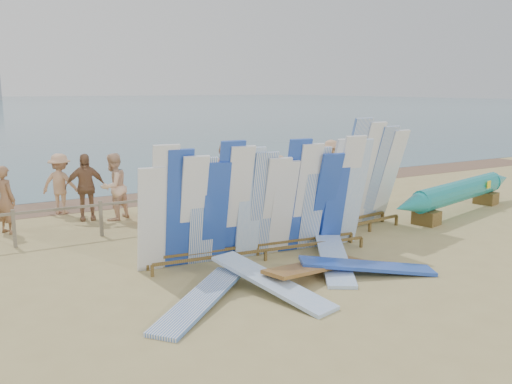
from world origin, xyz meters
TOP-DOWN VIEW (x-y plane):
  - ground at (0.00, 0.00)m, footprint 160.00×160.00m
  - wet_sand_strip at (0.00, 7.20)m, footprint 40.00×2.60m
  - fence at (0.00, 3.00)m, footprint 12.08×0.08m
  - main_surfboard_rack at (0.59, -0.53)m, footprint 5.29×1.19m
  - side_surfboard_rack at (4.09, 0.23)m, footprint 2.62×1.10m
  - outrigger_canoe at (7.81, 0.29)m, footprint 6.89×2.32m
  - vendor_table at (2.67, -0.24)m, footprint 0.93×0.67m
  - flat_board_b at (1.63, -1.75)m, footprint 1.86×2.60m
  - flat_board_a at (-0.30, -2.39)m, footprint 1.22×2.74m
  - flat_board_c at (0.96, -2.05)m, footprint 2.73×1.34m
  - flat_board_e at (-1.67, -2.32)m, footprint 2.43×2.16m
  - flat_board_d at (1.88, -2.48)m, footprint 2.68×1.64m
  - beach_chair_left at (-0.43, 3.89)m, footprint 0.69×0.71m
  - beach_chair_right at (2.37, 3.65)m, footprint 0.83×0.83m
  - stroller at (1.05, 3.69)m, footprint 0.75×0.87m
  - beachgoer_1 at (-4.02, 4.46)m, footprint 0.63×0.72m
  - beachgoer_4 at (-1.93, 4.92)m, footprint 1.17×0.67m
  - beachgoer_extra_0 at (6.39, 4.62)m, footprint 0.87×1.32m
  - beachgoer_6 at (3.70, 3.85)m, footprint 0.67×0.88m
  - beachgoer_3 at (-2.39, 6.09)m, footprint 1.20×1.07m
  - beachgoer_2 at (-1.24, 4.57)m, footprint 1.00×0.87m
  - beachgoer_8 at (2.60, 5.22)m, footprint 0.95×0.98m
  - beachgoer_7 at (3.06, 5.04)m, footprint 0.63×0.55m

SIDE VIEW (x-z plane):
  - ground at x=0.00m, z-range 0.00..0.00m
  - wet_sand_strip at x=0.00m, z-range -0.01..0.01m
  - flat_board_b at x=1.63m, z-range -0.15..0.15m
  - flat_board_a at x=-0.30m, z-range -0.22..0.22m
  - flat_board_c at x=0.96m, z-range -0.20..0.20m
  - flat_board_e at x=-1.67m, z-range -0.12..0.12m
  - flat_board_d at x=1.88m, z-range -0.17..0.17m
  - beach_chair_left at x=-0.43m, z-range -0.19..0.71m
  - beach_chair_right at x=2.37m, z-range -0.19..0.73m
  - vendor_table at x=2.67m, z-range -0.20..1.00m
  - stroller at x=1.05m, z-range -0.10..0.90m
  - fence at x=0.00m, z-range 0.18..1.08m
  - outrigger_canoe at x=7.81m, z-range 0.14..1.13m
  - beachgoer_7 at x=3.06m, z-range 0.00..1.53m
  - beachgoer_6 at x=3.70m, z-range 0.00..1.62m
  - beachgoer_1 at x=-4.02m, z-range 0.00..1.74m
  - beachgoer_3 at x=-2.39m, z-range 0.00..1.78m
  - beachgoer_2 at x=-1.24m, z-range 0.00..1.87m
  - beachgoer_4 at x=-1.93m, z-range 0.00..1.87m
  - beachgoer_extra_0 at x=6.39m, z-range 0.00..1.89m
  - beachgoer_8 at x=2.60m, z-range 0.00..1.90m
  - main_surfboard_rack at x=0.59m, z-range -0.13..2.50m
  - side_surfboard_rack at x=4.09m, z-range -0.15..2.80m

